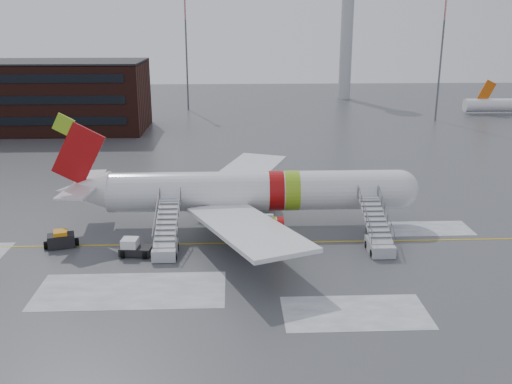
{
  "coord_description": "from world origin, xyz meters",
  "views": [
    {
      "loc": [
        1.69,
        -48.77,
        19.39
      ],
      "look_at": [
        3.81,
        1.68,
        4.0
      ],
      "focal_mm": 40.0,
      "sensor_mm": 36.0,
      "label": 1
    }
  ],
  "objects_px": {
    "airstair_fwd": "(378,238)",
    "pushback_tug": "(134,248)",
    "baggage_tractor": "(61,240)",
    "airstair_aft": "(166,241)",
    "airliner": "(245,192)"
  },
  "relations": [
    {
      "from": "pushback_tug",
      "to": "baggage_tractor",
      "type": "height_order",
      "value": "baggage_tractor"
    },
    {
      "from": "airstair_aft",
      "to": "baggage_tractor",
      "type": "relative_size",
      "value": 2.48
    },
    {
      "from": "airstair_fwd",
      "to": "airstair_aft",
      "type": "xyz_separation_m",
      "value": [
        -18.42,
        0.0,
        0.0
      ]
    },
    {
      "from": "airliner",
      "to": "airstair_aft",
      "type": "distance_m",
      "value": 9.85
    },
    {
      "from": "airstair_fwd",
      "to": "pushback_tug",
      "type": "relative_size",
      "value": 2.78
    },
    {
      "from": "baggage_tractor",
      "to": "airstair_aft",
      "type": "bearing_deg",
      "value": -9.84
    },
    {
      "from": "airstair_fwd",
      "to": "baggage_tractor",
      "type": "relative_size",
      "value": 2.48
    },
    {
      "from": "airliner",
      "to": "pushback_tug",
      "type": "xyz_separation_m",
      "value": [
        -9.7,
        -7.01,
        -2.75
      ]
    },
    {
      "from": "airliner",
      "to": "pushback_tug",
      "type": "relative_size",
      "value": 12.64
    },
    {
      "from": "airliner",
      "to": "baggage_tractor",
      "type": "relative_size",
      "value": 11.29
    },
    {
      "from": "baggage_tractor",
      "to": "pushback_tug",
      "type": "bearing_deg",
      "value": -17.42
    },
    {
      "from": "airstair_aft",
      "to": "airliner",
      "type": "bearing_deg",
      "value": 43.1
    },
    {
      "from": "airliner",
      "to": "airstair_aft",
      "type": "bearing_deg",
      "value": -136.9
    },
    {
      "from": "airstair_aft",
      "to": "pushback_tug",
      "type": "relative_size",
      "value": 2.78
    },
    {
      "from": "airstair_aft",
      "to": "pushback_tug",
      "type": "height_order",
      "value": "airstair_aft"
    }
  ]
}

